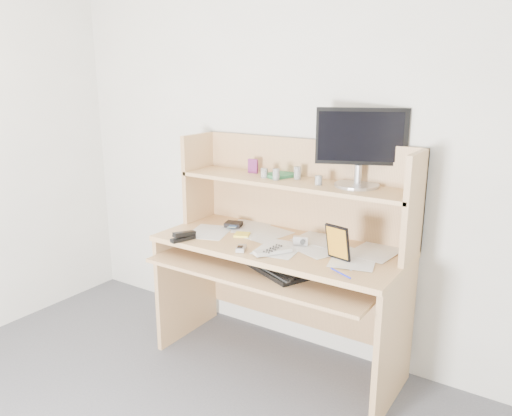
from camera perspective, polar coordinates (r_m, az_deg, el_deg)
The scene contains 19 objects.
back_wall at distance 2.94m, azimuth 5.94°, elevation 6.95°, with size 3.60×0.04×2.50m, color silver.
desk at distance 2.87m, azimuth 3.43°, elevation -4.65°, with size 1.40×0.70×1.30m.
paper_clutter at distance 2.78m, azimuth 2.62°, elevation -3.99°, with size 1.32×0.54×0.01m, color silver.
keyboard at distance 2.69m, azimuth 1.66°, elevation -6.59°, with size 0.51×0.36×0.03m.
tv_remote at distance 2.61m, azimuth 1.93°, elevation -4.97°, with size 0.06×0.20×0.02m, color #ADADA7.
flip_phone at distance 2.66m, azimuth -1.70°, elevation -4.54°, with size 0.05×0.09×0.02m, color #A3A3A5.
stapler at distance 2.84m, azimuth -8.34°, elevation -3.18°, with size 0.04×0.15×0.05m, color black.
wallet at distance 3.07m, azimuth -2.58°, elevation -1.86°, with size 0.10×0.08×0.03m, color black.
sticky_note_pad at distance 2.91m, azimuth -1.61°, elevation -3.06°, with size 0.08×0.08×0.01m, color yellow.
digital_camera at distance 2.74m, azimuth 5.10°, elevation -3.73°, with size 0.08×0.03×0.05m, color silver.
game_case at distance 2.53m, azimuth 9.33°, elevation -3.91°, with size 0.13×0.01×0.18m, color black.
blue_pen at distance 2.38m, azimuth 9.65°, elevation -7.36°, with size 0.01×0.01×0.14m, color #1A23C4.
card_box at distance 3.02m, azimuth -0.34°, elevation 4.81°, with size 0.06×0.02×0.09m, color #A42615.
shelf_book at distance 2.92m, azimuth 2.87°, elevation 3.79°, with size 0.14×0.19×0.02m, color #2E7444.
chip_stack_a at distance 2.88m, azimuth 0.95°, elevation 4.01°, with size 0.04×0.04×0.06m, color black.
chip_stack_b at distance 2.82m, azimuth 2.32°, elevation 3.85°, with size 0.04×0.04×0.06m, color white.
chip_stack_c at distance 2.71m, azimuth 7.17°, elevation 3.16°, with size 0.04×0.04×0.05m, color black.
chip_stack_d at distance 2.85m, azimuth 4.76°, elevation 4.01°, with size 0.04×0.04×0.07m, color white.
monitor at distance 2.70m, azimuth 11.86°, elevation 7.08°, with size 0.45×0.25×0.41m.
Camera 1 is at (1.33, -0.79, 1.66)m, focal length 35.00 mm.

